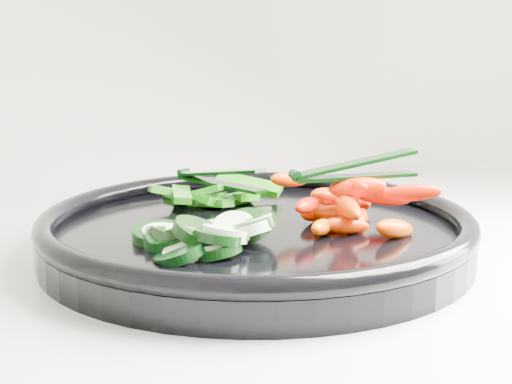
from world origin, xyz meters
name	(u,v)px	position (x,y,z in m)	size (l,w,h in m)	color
veggie_tray	(256,231)	(-0.70, 1.68, 0.95)	(0.49, 0.49, 0.04)	black
cucumber_pile	(202,235)	(-0.76, 1.64, 0.96)	(0.13, 0.11, 0.04)	black
carrot_pile	(348,204)	(-0.62, 1.66, 0.97)	(0.13, 0.14, 0.05)	#FF3700
pepper_pile	(212,196)	(-0.71, 1.78, 0.96)	(0.14, 0.09, 0.04)	#166709
tong_carrot	(352,170)	(-0.62, 1.65, 1.00)	(0.11, 0.02, 0.02)	black
tong_pepper	(218,178)	(-0.70, 1.78, 0.98)	(0.06, 0.11, 0.02)	black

